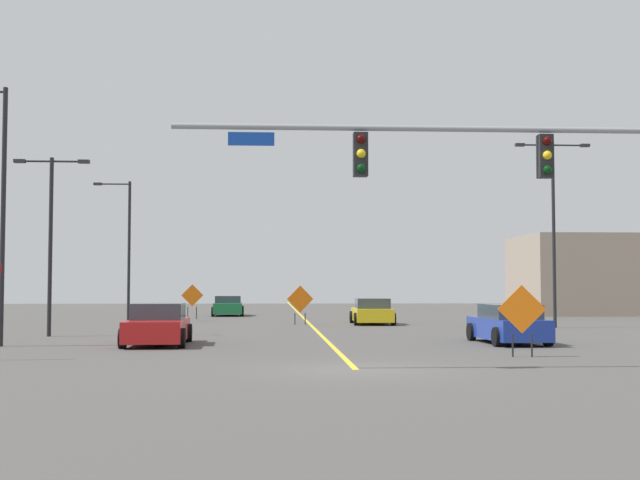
% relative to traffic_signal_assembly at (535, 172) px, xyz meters
% --- Properties ---
extents(ground, '(155.39, 155.39, 0.00)m').
position_rel_traffic_signal_assembly_xyz_m(ground, '(-4.35, 0.01, -4.71)').
color(ground, '#4C4947').
extents(road_centre_stripe, '(0.16, 86.33, 0.01)m').
position_rel_traffic_signal_assembly_xyz_m(road_centre_stripe, '(-4.35, 43.18, -4.71)').
color(road_centre_stripe, yellow).
rests_on(road_centre_stripe, ground).
extents(traffic_signal_assembly, '(13.56, 0.44, 6.22)m').
position_rel_traffic_signal_assembly_xyz_m(traffic_signal_assembly, '(0.00, 0.00, 0.00)').
color(traffic_signal_assembly, gray).
rests_on(traffic_signal_assembly, ground).
extents(street_lamp_mid_right, '(3.62, 0.24, 8.89)m').
position_rel_traffic_signal_assembly_xyz_m(street_lamp_mid_right, '(7.12, 19.84, 0.51)').
color(street_lamp_mid_right, black).
rests_on(street_lamp_mid_right, ground).
extents(street_lamp_far_left, '(2.95, 0.24, 7.08)m').
position_rel_traffic_signal_assembly_xyz_m(street_lamp_far_left, '(-15.08, 14.08, -0.49)').
color(street_lamp_far_left, black).
rests_on(street_lamp_far_left, ground).
extents(street_lamp_far_right, '(2.08, 0.24, 7.84)m').
position_rel_traffic_signal_assembly_xyz_m(street_lamp_far_right, '(-14.46, 27.94, -0.36)').
color(street_lamp_far_right, black).
rests_on(street_lamp_far_right, ground).
extents(construction_sign_right_shoulder, '(1.31, 0.24, 2.09)m').
position_rel_traffic_signal_assembly_xyz_m(construction_sign_right_shoulder, '(-11.11, 31.60, -3.39)').
color(construction_sign_right_shoulder, orange).
rests_on(construction_sign_right_shoulder, ground).
extents(construction_sign_median_far, '(1.35, 0.21, 2.00)m').
position_rel_traffic_signal_assembly_xyz_m(construction_sign_median_far, '(0.64, 3.41, -3.46)').
color(construction_sign_median_far, orange).
rests_on(construction_sign_median_far, ground).
extents(construction_sign_left_shoulder, '(1.37, 0.37, 2.02)m').
position_rel_traffic_signal_assembly_xyz_m(construction_sign_left_shoulder, '(-4.88, 23.80, -3.47)').
color(construction_sign_left_shoulder, orange).
rests_on(construction_sign_left_shoulder, ground).
extents(car_blue_far, '(2.06, 4.52, 1.35)m').
position_rel_traffic_signal_assembly_xyz_m(car_blue_far, '(1.80, 8.95, -4.06)').
color(car_blue_far, '#1E389E').
rests_on(car_blue_far, ground).
extents(car_yellow_passing, '(2.16, 4.33, 1.34)m').
position_rel_traffic_signal_assembly_xyz_m(car_yellow_passing, '(-1.13, 24.05, -4.08)').
color(car_yellow_passing, gold).
rests_on(car_yellow_passing, ground).
extents(car_red_mid, '(2.18, 4.54, 1.40)m').
position_rel_traffic_signal_assembly_xyz_m(car_red_mid, '(-10.16, 8.91, -4.07)').
color(car_red_mid, red).
rests_on(car_red_mid, ground).
extents(car_green_approaching, '(2.24, 4.55, 1.33)m').
position_rel_traffic_signal_assembly_xyz_m(car_green_approaching, '(-9.26, 37.33, -4.08)').
color(car_green_approaching, '#196B38').
rests_on(car_green_approaching, ground).
extents(roadside_building_east, '(9.54, 8.41, 5.50)m').
position_rel_traffic_signal_assembly_xyz_m(roadside_building_east, '(15.91, 38.69, -1.96)').
color(roadside_building_east, gray).
rests_on(roadside_building_east, ground).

